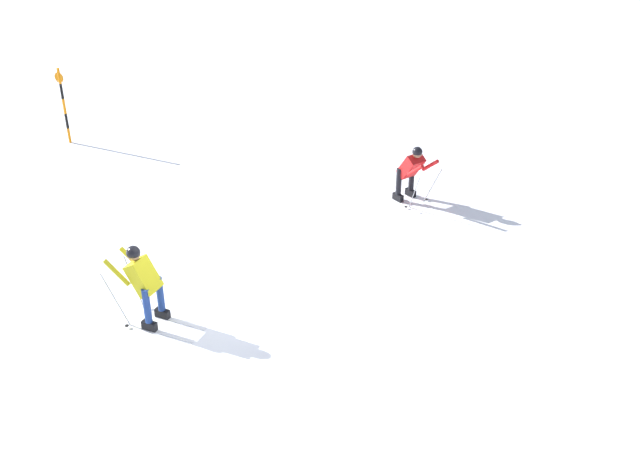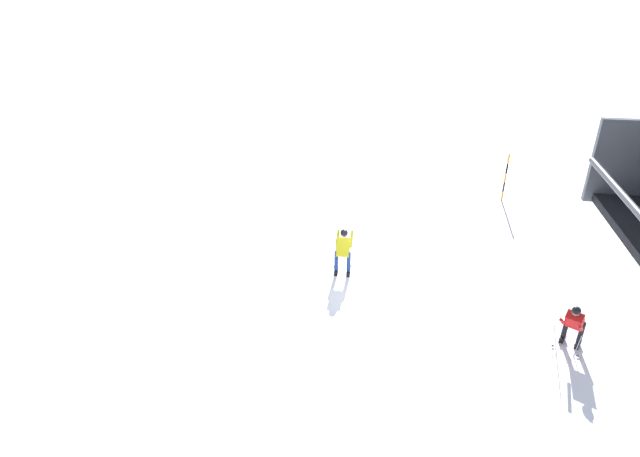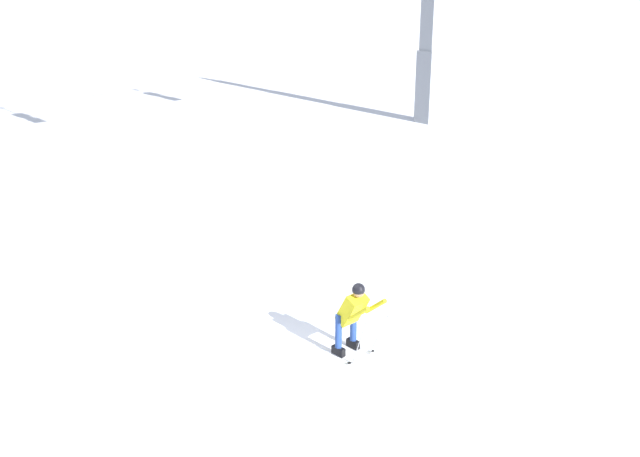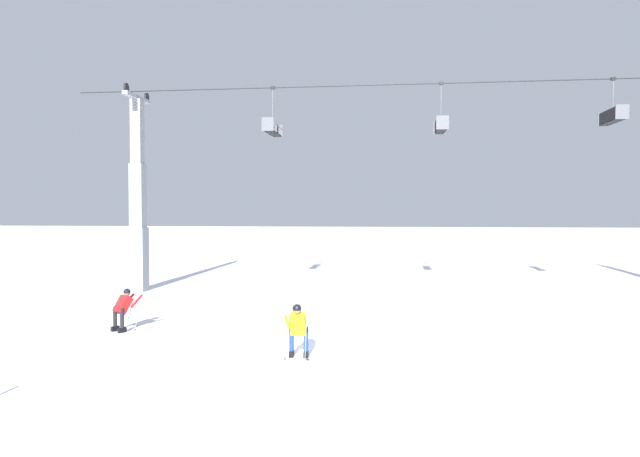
{
  "view_description": "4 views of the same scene",
  "coord_description": "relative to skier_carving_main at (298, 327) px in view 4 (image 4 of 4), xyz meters",
  "views": [
    {
      "loc": [
        9.98,
        6.12,
        8.24
      ],
      "look_at": [
        -0.15,
        1.74,
        2.08
      ],
      "focal_mm": 43.18,
      "sensor_mm": 36.0,
      "label": 1
    },
    {
      "loc": [
        -0.66,
        13.72,
        9.49
      ],
      "look_at": [
        1.22,
        1.28,
        2.9
      ],
      "focal_mm": 29.7,
      "sensor_mm": 36.0,
      "label": 2
    },
    {
      "loc": [
        -8.34,
        -9.72,
        7.17
      ],
      "look_at": [
        0.95,
        -0.21,
        2.28
      ],
      "focal_mm": 41.61,
      "sensor_mm": 36.0,
      "label": 3
    },
    {
      "loc": [
        3.31,
        -16.65,
        4.07
      ],
      "look_at": [
        1.21,
        0.7,
        3.53
      ],
      "focal_mm": 32.19,
      "sensor_mm": 36.0,
      "label": 4
    }
  ],
  "objects": [
    {
      "name": "lift_tower_near",
      "position": [
        -10.13,
        12.21,
        3.36
      ],
      "size": [
        0.79,
        2.78,
        10.23
      ],
      "color": "gray",
      "rests_on": "ground_plane"
    },
    {
      "name": "skier_distant_uphill",
      "position": [
        -6.44,
        2.88,
        -0.07
      ],
      "size": [
        1.33,
        1.71,
        1.57
      ],
      "color": "white",
      "rests_on": "ground_plane"
    },
    {
      "name": "haul_cable",
      "position": [
        3.9,
        12.21,
        9.18
      ],
      "size": [
        34.05,
        0.05,
        0.05
      ],
      "primitive_type": "cylinder",
      "rotation": [
        0.0,
        1.57,
        0.0
      ],
      "color": "black"
    },
    {
      "name": "skier_carving_main",
      "position": [
        0.0,
        0.0,
        0.0
      ],
      "size": [
        0.71,
        1.8,
        1.67
      ],
      "color": "white",
      "rests_on": "ground_plane"
    },
    {
      "name": "chairlift_seat_nearest",
      "position": [
        -3.26,
        12.21,
        7.25
      ],
      "size": [
        0.61,
        2.41,
        2.32
      ],
      "color": "black"
    },
    {
      "name": "ground_plane",
      "position": [
        -0.82,
        1.21,
        -0.89
      ],
      "size": [
        260.0,
        260.0,
        0.0
      ],
      "primitive_type": "plane",
      "color": "white"
    },
    {
      "name": "chairlift_seat_middle",
      "position": [
        12.51,
        12.21,
        7.5
      ],
      "size": [
        0.61,
        2.22,
        2.06
      ],
      "color": "black"
    },
    {
      "name": "chairlift_seat_second",
      "position": [
        4.82,
        12.21,
        7.26
      ],
      "size": [
        0.61,
        1.78,
        2.35
      ],
      "color": "black"
    }
  ]
}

